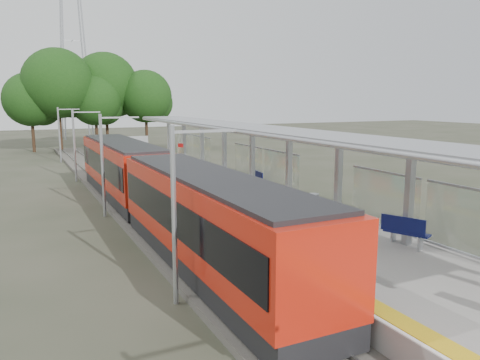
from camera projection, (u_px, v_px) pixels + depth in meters
name	position (u px, v px, depth m)	size (l,w,h in m)	color
trackbed	(134.00, 207.00, 26.50)	(3.00, 70.00, 0.24)	#59544C
platform	(208.00, 193.00, 28.37)	(6.00, 50.00, 1.00)	gray
tactile_strip	(167.00, 189.00, 27.19)	(0.60, 50.00, 0.02)	gold
end_fence	(121.00, 142.00, 50.30)	(6.00, 0.10, 1.20)	#9EA0A5
train	(154.00, 186.00, 22.31)	(2.74, 27.60, 3.62)	black
canopy	(262.00, 136.00, 25.05)	(3.27, 38.00, 3.66)	#9EA0A5
pylon	(71.00, 15.00, 71.79)	(8.00, 4.00, 38.00)	#9EA0A5
tree_cluster	(88.00, 90.00, 56.67)	(19.80, 10.30, 12.07)	#382316
catenary_masts	(104.00, 162.00, 24.40)	(2.08, 48.16, 5.40)	#9EA0A5
bench_near	(405.00, 230.00, 16.47)	(1.11, 1.62, 1.07)	#0E1347
bench_mid	(260.00, 179.00, 27.73)	(0.60, 1.42, 0.94)	#0E1347
bench_far	(184.00, 160.00, 36.18)	(0.71, 1.45, 0.95)	#0E1347
info_pillar_far	(181.00, 159.00, 34.29)	(0.44, 0.44, 1.97)	#C5B78F
litter_bin	(313.00, 205.00, 20.66)	(0.50, 0.50, 1.03)	#9EA0A5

